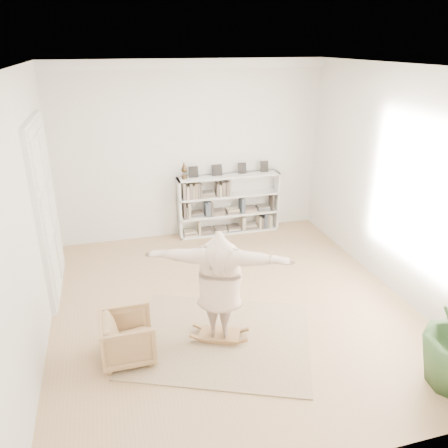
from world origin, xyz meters
name	(u,v)px	position (x,y,z in m)	size (l,w,h in m)	color
floor	(232,305)	(0.00, 0.00, 0.00)	(6.00, 6.00, 0.00)	tan
room_shell	(190,63)	(0.00, 2.94, 3.51)	(6.00, 6.00, 6.00)	silver
doors	(47,211)	(-2.70, 1.30, 1.40)	(0.09, 1.78, 2.92)	white
bookshelf	(229,205)	(0.74, 2.82, 0.64)	(2.20, 0.35, 1.64)	silver
armchair	(128,337)	(-1.66, -0.84, 0.32)	(0.67, 0.69, 0.63)	tan
rug	(220,338)	(-0.40, -0.78, 0.01)	(2.50, 2.00, 0.02)	tan
rocker_board	(220,335)	(-0.40, -0.78, 0.07)	(0.64, 0.52, 0.12)	olive
person	(219,282)	(-0.40, -0.78, 0.93)	(1.95, 0.53, 1.58)	beige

